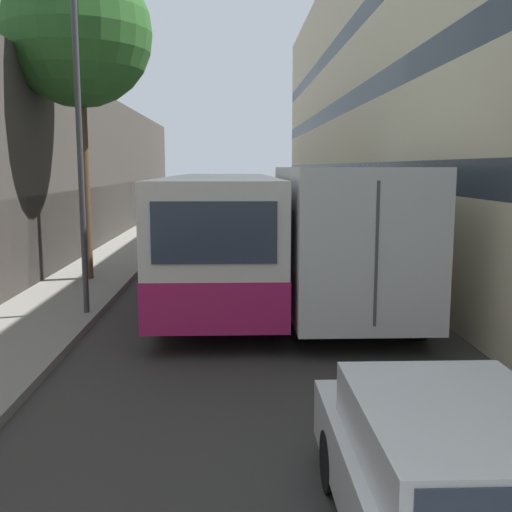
{
  "coord_description": "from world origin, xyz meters",
  "views": [
    {
      "loc": [
        -0.38,
        -0.32,
        3.17
      ],
      "look_at": [
        -0.02,
        10.28,
        1.6
      ],
      "focal_mm": 42.0,
      "sensor_mm": 36.0,
      "label": 1
    }
  ],
  "objects_px": {
    "car_hatchback": "(460,488)",
    "bus": "(222,232)",
    "box_truck": "(337,235)",
    "street_lamp": "(76,64)",
    "street_tree_left": "(78,33)"
  },
  "relations": [
    {
      "from": "bus",
      "to": "box_truck",
      "type": "distance_m",
      "value": 3.2
    },
    {
      "from": "bus",
      "to": "box_truck",
      "type": "xyz_separation_m",
      "value": [
        2.6,
        -1.86,
        0.12
      ]
    },
    {
      "from": "bus",
      "to": "street_lamp",
      "type": "bearing_deg",
      "value": -137.14
    },
    {
      "from": "car_hatchback",
      "to": "street_lamp",
      "type": "bearing_deg",
      "value": 121.21
    },
    {
      "from": "bus",
      "to": "street_lamp",
      "type": "xyz_separation_m",
      "value": [
        -2.8,
        -2.6,
        3.64
      ]
    },
    {
      "from": "bus",
      "to": "street_tree_left",
      "type": "bearing_deg",
      "value": 160.06
    },
    {
      "from": "street_lamp",
      "to": "street_tree_left",
      "type": "xyz_separation_m",
      "value": [
        -0.92,
        3.94,
        1.41
      ]
    },
    {
      "from": "car_hatchback",
      "to": "bus",
      "type": "height_order",
      "value": "bus"
    },
    {
      "from": "car_hatchback",
      "to": "bus",
      "type": "xyz_separation_m",
      "value": [
        -2.1,
        10.67,
        0.89
      ]
    },
    {
      "from": "box_truck",
      "to": "street_lamp",
      "type": "bearing_deg",
      "value": -172.23
    },
    {
      "from": "street_lamp",
      "to": "street_tree_left",
      "type": "relative_size",
      "value": 0.88
    },
    {
      "from": "street_lamp",
      "to": "street_tree_left",
      "type": "distance_m",
      "value": 4.29
    },
    {
      "from": "car_hatchback",
      "to": "box_truck",
      "type": "height_order",
      "value": "box_truck"
    },
    {
      "from": "car_hatchback",
      "to": "bus",
      "type": "relative_size",
      "value": 0.37
    },
    {
      "from": "bus",
      "to": "street_lamp",
      "type": "distance_m",
      "value": 5.27
    }
  ]
}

